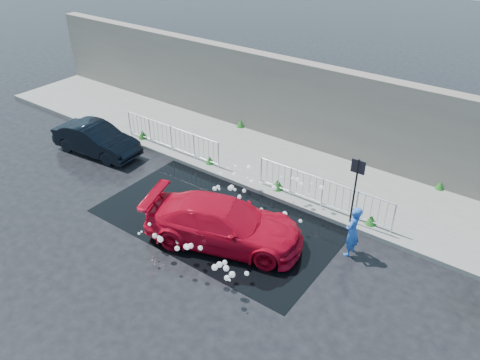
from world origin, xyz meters
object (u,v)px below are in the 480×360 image
object	(u,v)px
sign_post	(356,181)
red_car	(224,223)
person	(352,231)
dark_car	(96,139)

from	to	relation	value
sign_post	red_car	world-z (taller)	sign_post
sign_post	red_car	size ratio (longest dim) A/B	0.51
red_car	person	bearing A→B (deg)	-81.39
sign_post	dark_car	world-z (taller)	sign_post
red_car	person	xyz separation A→B (m)	(3.44, 1.80, 0.13)
dark_car	person	xyz separation A→B (m)	(11.33, 0.29, 0.20)
sign_post	dark_car	xyz separation A→B (m)	(-10.73, -1.59, -1.08)
person	sign_post	bearing A→B (deg)	-154.80
red_car	person	distance (m)	3.88
dark_car	person	bearing A→B (deg)	-94.35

